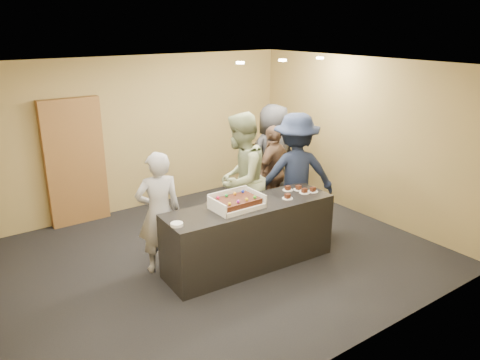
{
  "coord_description": "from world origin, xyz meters",
  "views": [
    {
      "loc": [
        -3.23,
        -5.12,
        3.22
      ],
      "look_at": [
        0.44,
        0.0,
        1.09
      ],
      "focal_mm": 35.0,
      "sensor_mm": 36.0,
      "label": 1
    }
  ],
  "objects_px": {
    "person_sage_man": "(240,180)",
    "person_navy_man": "(295,175)",
    "storage_cabinet": "(75,162)",
    "person_brown_extra": "(274,172)",
    "sheet_cake": "(237,201)",
    "cake_box": "(236,204)",
    "serving_counter": "(250,235)",
    "person_server_grey": "(159,213)",
    "person_dark_suit": "(273,158)",
    "plate_stack": "(177,224)"
  },
  "relations": [
    {
      "from": "sheet_cake",
      "to": "person_server_grey",
      "type": "distance_m",
      "value": 1.05
    },
    {
      "from": "sheet_cake",
      "to": "person_navy_man",
      "type": "height_order",
      "value": "person_navy_man"
    },
    {
      "from": "person_brown_extra",
      "to": "serving_counter",
      "type": "bearing_deg",
      "value": 20.91
    },
    {
      "from": "serving_counter",
      "to": "storage_cabinet",
      "type": "xyz_separation_m",
      "value": [
        -1.43,
        2.86,
        0.6
      ]
    },
    {
      "from": "serving_counter",
      "to": "person_navy_man",
      "type": "relative_size",
      "value": 1.24
    },
    {
      "from": "person_navy_man",
      "to": "person_dark_suit",
      "type": "height_order",
      "value": "person_navy_man"
    },
    {
      "from": "serving_counter",
      "to": "sheet_cake",
      "type": "bearing_deg",
      "value": -176.79
    },
    {
      "from": "person_server_grey",
      "to": "person_brown_extra",
      "type": "xyz_separation_m",
      "value": [
        2.42,
        0.55,
        -0.03
      ]
    },
    {
      "from": "storage_cabinet",
      "to": "person_brown_extra",
      "type": "bearing_deg",
      "value": -31.42
    },
    {
      "from": "storage_cabinet",
      "to": "sheet_cake",
      "type": "distance_m",
      "value": 3.11
    },
    {
      "from": "person_sage_man",
      "to": "person_navy_man",
      "type": "bearing_deg",
      "value": 135.95
    },
    {
      "from": "serving_counter",
      "to": "person_sage_man",
      "type": "bearing_deg",
      "value": 67.43
    },
    {
      "from": "cake_box",
      "to": "sheet_cake",
      "type": "xyz_separation_m",
      "value": [
        -0.0,
        -0.02,
        0.05
      ]
    },
    {
      "from": "serving_counter",
      "to": "person_dark_suit",
      "type": "bearing_deg",
      "value": 45.22
    },
    {
      "from": "storage_cabinet",
      "to": "person_dark_suit",
      "type": "bearing_deg",
      "value": -25.59
    },
    {
      "from": "cake_box",
      "to": "person_dark_suit",
      "type": "bearing_deg",
      "value": 38.0
    },
    {
      "from": "storage_cabinet",
      "to": "person_server_grey",
      "type": "height_order",
      "value": "storage_cabinet"
    },
    {
      "from": "cake_box",
      "to": "sheet_cake",
      "type": "height_order",
      "value": "cake_box"
    },
    {
      "from": "cake_box",
      "to": "person_navy_man",
      "type": "height_order",
      "value": "person_navy_man"
    },
    {
      "from": "person_brown_extra",
      "to": "person_dark_suit",
      "type": "xyz_separation_m",
      "value": [
        0.21,
        0.27,
        0.15
      ]
    },
    {
      "from": "person_brown_extra",
      "to": "person_server_grey",
      "type": "bearing_deg",
      "value": -6.31
    },
    {
      "from": "cake_box",
      "to": "person_navy_man",
      "type": "relative_size",
      "value": 0.34
    },
    {
      "from": "sheet_cake",
      "to": "cake_box",
      "type": "bearing_deg",
      "value": 89.12
    },
    {
      "from": "plate_stack",
      "to": "person_brown_extra",
      "type": "height_order",
      "value": "person_brown_extra"
    },
    {
      "from": "storage_cabinet",
      "to": "plate_stack",
      "type": "bearing_deg",
      "value": -83.98
    },
    {
      "from": "cake_box",
      "to": "person_sage_man",
      "type": "height_order",
      "value": "person_sage_man"
    },
    {
      "from": "person_server_grey",
      "to": "person_sage_man",
      "type": "relative_size",
      "value": 0.83
    },
    {
      "from": "person_sage_man",
      "to": "serving_counter",
      "type": "bearing_deg",
      "value": 32.93
    },
    {
      "from": "person_navy_man",
      "to": "cake_box",
      "type": "bearing_deg",
      "value": 44.07
    },
    {
      "from": "sheet_cake",
      "to": "person_brown_extra",
      "type": "height_order",
      "value": "person_brown_extra"
    },
    {
      "from": "storage_cabinet",
      "to": "person_brown_extra",
      "type": "relative_size",
      "value": 1.3
    },
    {
      "from": "serving_counter",
      "to": "person_sage_man",
      "type": "height_order",
      "value": "person_sage_man"
    },
    {
      "from": "plate_stack",
      "to": "person_dark_suit",
      "type": "xyz_separation_m",
      "value": [
        2.7,
        1.46,
        0.03
      ]
    },
    {
      "from": "person_sage_man",
      "to": "person_brown_extra",
      "type": "relative_size",
      "value": 1.25
    },
    {
      "from": "person_brown_extra",
      "to": "person_dark_suit",
      "type": "bearing_deg",
      "value": -147.47
    },
    {
      "from": "storage_cabinet",
      "to": "person_brown_extra",
      "type": "xyz_separation_m",
      "value": [
        2.8,
        -1.71,
        -0.24
      ]
    },
    {
      "from": "person_navy_man",
      "to": "storage_cabinet",
      "type": "bearing_deg",
      "value": -14.68
    },
    {
      "from": "sheet_cake",
      "to": "person_dark_suit",
      "type": "relative_size",
      "value": 0.29
    },
    {
      "from": "storage_cabinet",
      "to": "person_server_grey",
      "type": "distance_m",
      "value": 2.31
    },
    {
      "from": "person_sage_man",
      "to": "storage_cabinet",
      "type": "bearing_deg",
      "value": -82.81
    },
    {
      "from": "storage_cabinet",
      "to": "person_dark_suit",
      "type": "relative_size",
      "value": 1.1
    },
    {
      "from": "person_sage_man",
      "to": "person_server_grey",
      "type": "bearing_deg",
      "value": -28.76
    },
    {
      "from": "plate_stack",
      "to": "person_server_grey",
      "type": "height_order",
      "value": "person_server_grey"
    },
    {
      "from": "person_server_grey",
      "to": "person_navy_man",
      "type": "bearing_deg",
      "value": -171.74
    },
    {
      "from": "person_server_grey",
      "to": "plate_stack",
      "type": "bearing_deg",
      "value": 95.29
    },
    {
      "from": "serving_counter",
      "to": "storage_cabinet",
      "type": "height_order",
      "value": "storage_cabinet"
    },
    {
      "from": "person_sage_man",
      "to": "person_brown_extra",
      "type": "xyz_separation_m",
      "value": [
        1.05,
        0.49,
        -0.2
      ]
    },
    {
      "from": "serving_counter",
      "to": "person_server_grey",
      "type": "bearing_deg",
      "value": 153.78
    },
    {
      "from": "person_dark_suit",
      "to": "cake_box",
      "type": "bearing_deg",
      "value": 39.07
    },
    {
      "from": "serving_counter",
      "to": "plate_stack",
      "type": "relative_size",
      "value": 15.76
    }
  ]
}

